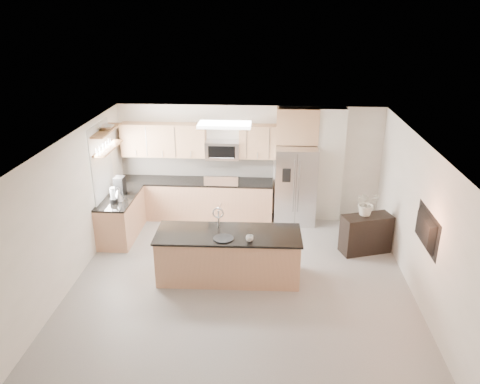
# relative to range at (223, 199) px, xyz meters

# --- Properties ---
(floor) EXTENTS (6.50, 6.50, 0.00)m
(floor) POSITION_rel_range_xyz_m (0.60, -2.92, -0.47)
(floor) COLOR #9D9995
(floor) RESTS_ON ground
(ceiling) EXTENTS (6.00, 6.50, 0.02)m
(ceiling) POSITION_rel_range_xyz_m (0.60, -2.92, 2.13)
(ceiling) COLOR white
(ceiling) RESTS_ON wall_back
(wall_back) EXTENTS (6.00, 0.02, 2.60)m
(wall_back) POSITION_rel_range_xyz_m (0.60, 0.33, 0.83)
(wall_back) COLOR white
(wall_back) RESTS_ON floor
(wall_front) EXTENTS (6.00, 0.02, 2.60)m
(wall_front) POSITION_rel_range_xyz_m (0.60, -6.17, 0.83)
(wall_front) COLOR white
(wall_front) RESTS_ON floor
(wall_left) EXTENTS (0.02, 6.50, 2.60)m
(wall_left) POSITION_rel_range_xyz_m (-2.40, -2.92, 0.83)
(wall_left) COLOR white
(wall_left) RESTS_ON floor
(wall_right) EXTENTS (0.02, 6.50, 2.60)m
(wall_right) POSITION_rel_range_xyz_m (3.60, -2.92, 0.83)
(wall_right) COLOR white
(wall_right) RESTS_ON floor
(back_counter) EXTENTS (3.55, 0.66, 1.44)m
(back_counter) POSITION_rel_range_xyz_m (-0.63, 0.01, -0.00)
(back_counter) COLOR tan
(back_counter) RESTS_ON floor
(left_counter) EXTENTS (0.66, 1.50, 0.92)m
(left_counter) POSITION_rel_range_xyz_m (-2.07, -1.07, -0.01)
(left_counter) COLOR tan
(left_counter) RESTS_ON floor
(range) EXTENTS (0.76, 0.64, 1.14)m
(range) POSITION_rel_range_xyz_m (0.00, 0.00, 0.00)
(range) COLOR black
(range) RESTS_ON floor
(upper_cabinets) EXTENTS (3.50, 0.33, 0.75)m
(upper_cabinets) POSITION_rel_range_xyz_m (-0.70, 0.16, 1.35)
(upper_cabinets) COLOR tan
(upper_cabinets) RESTS_ON wall_back
(microwave) EXTENTS (0.76, 0.40, 0.40)m
(microwave) POSITION_rel_range_xyz_m (0.00, 0.12, 1.16)
(microwave) COLOR silver
(microwave) RESTS_ON upper_cabinets
(refrigerator) EXTENTS (0.92, 0.78, 1.78)m
(refrigerator) POSITION_rel_range_xyz_m (1.66, -0.05, 0.42)
(refrigerator) COLOR silver
(refrigerator) RESTS_ON floor
(partition_column) EXTENTS (0.60, 0.30, 2.60)m
(partition_column) POSITION_rel_range_xyz_m (2.42, 0.18, 0.83)
(partition_column) COLOR silver
(partition_column) RESTS_ON floor
(window) EXTENTS (0.04, 1.15, 1.65)m
(window) POSITION_rel_range_xyz_m (-2.38, -1.07, 1.18)
(window) COLOR white
(window) RESTS_ON wall_left
(shelf_lower) EXTENTS (0.30, 1.20, 0.04)m
(shelf_lower) POSITION_rel_range_xyz_m (-2.25, -0.97, 1.48)
(shelf_lower) COLOR olive
(shelf_lower) RESTS_ON wall_left
(shelf_upper) EXTENTS (0.30, 1.20, 0.04)m
(shelf_upper) POSITION_rel_range_xyz_m (-2.25, -0.97, 1.85)
(shelf_upper) COLOR olive
(shelf_upper) RESTS_ON wall_left
(ceiling_fixture) EXTENTS (1.00, 0.50, 0.06)m
(ceiling_fixture) POSITION_rel_range_xyz_m (0.20, -1.32, 2.09)
(ceiling_fixture) COLOR white
(ceiling_fixture) RESTS_ON ceiling
(island) EXTENTS (2.61, 0.99, 1.32)m
(island) POSITION_rel_range_xyz_m (0.36, -2.56, -0.02)
(island) COLOR tan
(island) RESTS_ON floor
(credenza) EXTENTS (1.06, 0.70, 0.79)m
(credenza) POSITION_rel_range_xyz_m (3.04, -1.42, -0.08)
(credenza) COLOR black
(credenza) RESTS_ON floor
(cup) EXTENTS (0.15, 0.15, 0.10)m
(cup) POSITION_rel_range_xyz_m (0.76, -2.83, 0.48)
(cup) COLOR silver
(cup) RESTS_ON island
(platter) EXTENTS (0.46, 0.46, 0.02)m
(platter) POSITION_rel_range_xyz_m (0.30, -2.78, 0.43)
(platter) COLOR black
(platter) RESTS_ON island
(blender) EXTENTS (0.15, 0.15, 0.34)m
(blender) POSITION_rel_range_xyz_m (-2.07, -1.41, 0.59)
(blender) COLOR black
(blender) RESTS_ON left_counter
(kettle) EXTENTS (0.22, 0.22, 0.28)m
(kettle) POSITION_rel_range_xyz_m (-2.02, -1.26, 0.57)
(kettle) COLOR silver
(kettle) RESTS_ON left_counter
(coffee_maker) EXTENTS (0.21, 0.25, 0.37)m
(coffee_maker) POSITION_rel_range_xyz_m (-2.09, -0.90, 0.63)
(coffee_maker) COLOR black
(coffee_maker) RESTS_ON left_counter
(bowl) EXTENTS (0.53, 0.53, 0.10)m
(bowl) POSITION_rel_range_xyz_m (-2.25, -0.94, 1.91)
(bowl) COLOR silver
(bowl) RESTS_ON shelf_upper
(flower_vase) EXTENTS (0.79, 0.72, 0.76)m
(flower_vase) POSITION_rel_range_xyz_m (3.00, -1.35, 0.69)
(flower_vase) COLOR beige
(flower_vase) RESTS_ON credenza
(television) EXTENTS (0.14, 1.08, 0.62)m
(television) POSITION_rel_range_xyz_m (3.51, -3.12, 0.88)
(television) COLOR black
(television) RESTS_ON wall_right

